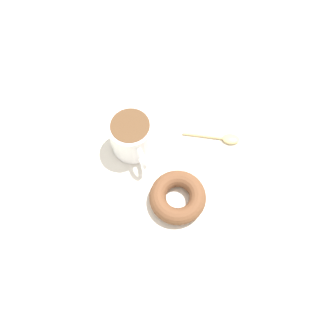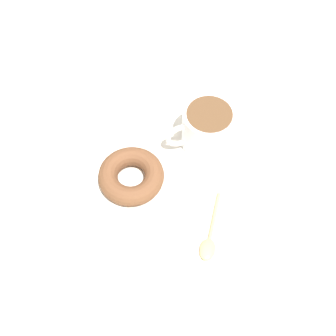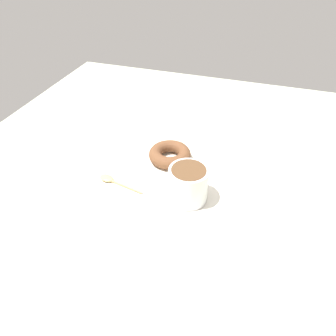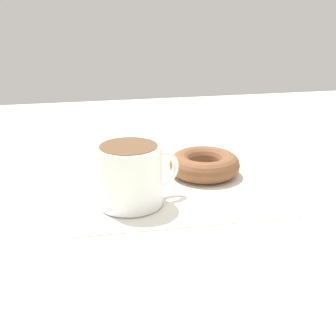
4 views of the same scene
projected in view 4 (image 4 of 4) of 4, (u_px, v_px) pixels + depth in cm
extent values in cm
cube|color=beige|center=(190.00, 195.00, 68.25)|extent=(120.00, 120.00, 2.00)
cube|color=white|center=(168.00, 181.00, 69.95)|extent=(29.55, 29.55, 0.30)
cylinder|color=white|center=(129.00, 175.00, 61.10)|extent=(8.74, 8.74, 7.99)
cylinder|color=brown|center=(128.00, 148.00, 59.74)|extent=(7.54, 7.54, 0.60)
torus|color=white|center=(161.00, 169.00, 63.35)|extent=(5.38, 2.58, 5.37)
torus|color=brown|center=(204.00, 164.00, 71.77)|extent=(10.89, 10.89, 3.24)
ellipsoid|color=#D8B772|center=(116.00, 152.00, 80.87)|extent=(3.09, 4.01, 0.90)
cylinder|color=#D8B772|center=(113.00, 164.00, 75.81)|extent=(2.42, 9.06, 0.56)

